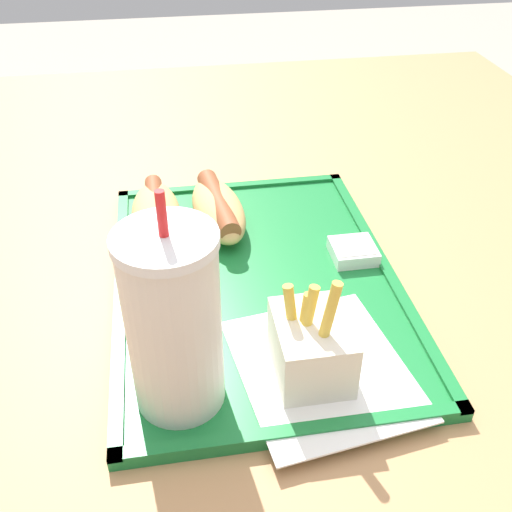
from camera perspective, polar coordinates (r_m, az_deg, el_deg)
dining_table at (r=0.94m, az=0.22°, el=-19.17°), size 1.37×1.18×0.73m
food_tray at (r=0.64m, az=0.00°, el=-2.52°), size 0.41×0.29×0.01m
paper_napkin at (r=0.54m, az=6.29°, el=-10.58°), size 0.19×0.17×0.00m
soda_cup at (r=0.46m, az=-7.86°, el=-6.32°), size 0.08×0.08×0.20m
hot_dog_far at (r=0.71m, az=-9.48°, el=3.96°), size 0.14×0.06×0.04m
hot_dog_near at (r=0.71m, az=-3.62°, el=4.53°), size 0.15×0.07×0.04m
fries_carton at (r=0.52m, az=5.27°, el=-8.55°), size 0.08×0.06×0.11m
sauce_cup_mayo at (r=0.67m, az=9.25°, el=0.50°), size 0.05×0.05×0.02m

